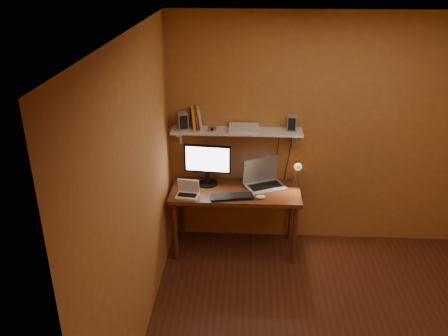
# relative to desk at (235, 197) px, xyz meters

# --- Properties ---
(room) EXTENTS (3.44, 3.24, 2.64)m
(room) POSITION_rel_desk_xyz_m (0.95, -1.28, 0.64)
(room) COLOR #512115
(room) RESTS_ON ground
(desk) EXTENTS (1.40, 0.60, 0.75)m
(desk) POSITION_rel_desk_xyz_m (0.00, 0.00, 0.00)
(desk) COLOR brown
(desk) RESTS_ON ground
(wall_shelf) EXTENTS (1.40, 0.25, 0.21)m
(wall_shelf) POSITION_rel_desk_xyz_m (0.00, 0.19, 0.69)
(wall_shelf) COLOR white
(wall_shelf) RESTS_ON room
(monitor) EXTENTS (0.52, 0.24, 0.47)m
(monitor) POSITION_rel_desk_xyz_m (-0.31, 0.13, 0.35)
(monitor) COLOR black
(monitor) RESTS_ON desk
(laptop) EXTENTS (0.50, 0.44, 0.31)m
(laptop) POSITION_rel_desk_xyz_m (0.30, 0.14, 0.17)
(laptop) COLOR gray
(laptop) RESTS_ON desk
(netbook) EXTENTS (0.25, 0.20, 0.18)m
(netbook) POSITION_rel_desk_xyz_m (-0.50, -0.15, 0.14)
(netbook) COLOR white
(netbook) RESTS_ON desk
(keyboard) EXTENTS (0.47, 0.22, 0.02)m
(keyboard) POSITION_rel_desk_xyz_m (-0.03, -0.17, 0.10)
(keyboard) COLOR black
(keyboard) RESTS_ON desk
(mouse) EXTENTS (0.11, 0.07, 0.04)m
(mouse) POSITION_rel_desk_xyz_m (0.27, -0.18, 0.10)
(mouse) COLOR white
(mouse) RESTS_ON desk
(desk_lamp) EXTENTS (0.09, 0.23, 0.38)m
(desk_lamp) POSITION_rel_desk_xyz_m (0.66, 0.13, 0.29)
(desk_lamp) COLOR silver
(desk_lamp) RESTS_ON desk
(speaker_left) EXTENTS (0.13, 0.13, 0.19)m
(speaker_left) POSITION_rel_desk_xyz_m (-0.58, 0.18, 0.80)
(speaker_left) COLOR gray
(speaker_left) RESTS_ON wall_shelf
(speaker_right) EXTENTS (0.10, 0.10, 0.17)m
(speaker_right) POSITION_rel_desk_xyz_m (0.58, 0.20, 0.80)
(speaker_right) COLOR gray
(speaker_right) RESTS_ON wall_shelf
(books) EXTENTS (0.15, 0.17, 0.23)m
(books) POSITION_rel_desk_xyz_m (-0.43, 0.22, 0.83)
(books) COLOR orange
(books) RESTS_ON wall_shelf
(shelf_camera) EXTENTS (0.09, 0.04, 0.05)m
(shelf_camera) POSITION_rel_desk_xyz_m (-0.26, 0.13, 0.74)
(shelf_camera) COLOR silver
(shelf_camera) RESTS_ON wall_shelf
(router) EXTENTS (0.32, 0.21, 0.05)m
(router) POSITION_rel_desk_xyz_m (0.08, 0.19, 0.74)
(router) COLOR white
(router) RESTS_ON wall_shelf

